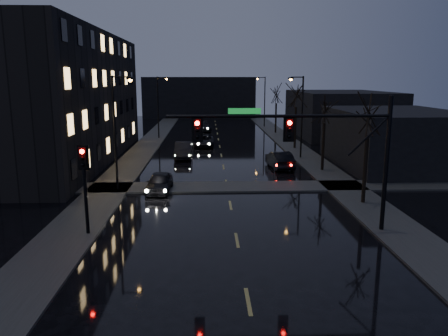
{
  "coord_description": "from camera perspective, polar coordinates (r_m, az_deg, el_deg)",
  "views": [
    {
      "loc": [
        -1.41,
        -12.25,
        7.83
      ],
      "look_at": [
        -0.56,
        10.11,
        3.2
      ],
      "focal_mm": 35.0,
      "sensor_mm": 36.0,
      "label": 1
    }
  ],
  "objects": [
    {
      "name": "oncoming_car_a",
      "position": [
        30.75,
        -8.44,
        -1.89
      ],
      "size": [
        1.79,
        4.05,
        1.36
      ],
      "primitive_type": "imported",
      "rotation": [
        0.0,
        0.0,
        -0.05
      ],
      "color": "black",
      "rests_on": "ground"
    },
    {
      "name": "oncoming_car_c",
      "position": [
        50.63,
        -2.65,
        3.55
      ],
      "size": [
        2.36,
        4.88,
        1.34
      ],
      "primitive_type": "imported",
      "rotation": [
        0.0,
        0.0,
        -0.03
      ],
      "color": "black",
      "rests_on": "ground"
    },
    {
      "name": "sidewalk_cross",
      "position": [
        31.75,
        0.42,
        -2.48
      ],
      "size": [
        40.0,
        3.0,
        0.12
      ],
      "primitive_type": "cube",
      "color": "#2D2D2B",
      "rests_on": "ground"
    },
    {
      "name": "sidewalk_right",
      "position": [
        48.9,
        9.54,
        2.38
      ],
      "size": [
        3.0,
        140.0,
        0.12
      ],
      "primitive_type": "cube",
      "color": "#2D2D2B",
      "rests_on": "ground"
    },
    {
      "name": "signal_pole_left",
      "position": [
        22.62,
        -17.76,
        -1.18
      ],
      "size": [
        0.35,
        0.41,
        4.53
      ],
      "color": "black",
      "rests_on": "ground"
    },
    {
      "name": "commercial_right_far",
      "position": [
        63.18,
        14.87,
        6.92
      ],
      "size": [
        12.0,
        18.0,
        6.0
      ],
      "primitive_type": "cube",
      "color": "black",
      "rests_on": "ground"
    },
    {
      "name": "tree_mid_a",
      "position": [
        37.61,
        13.08,
        8.34
      ],
      "size": [
        3.3,
        3.3,
        7.58
      ],
      "color": "black",
      "rests_on": "ground"
    },
    {
      "name": "oncoming_car_b",
      "position": [
        43.6,
        -5.31,
        2.33
      ],
      "size": [
        1.66,
        4.73,
        1.56
      ],
      "primitive_type": "imported",
      "rotation": [
        0.0,
        0.0,
        0.0
      ],
      "color": "black",
      "rests_on": "ground"
    },
    {
      "name": "apartment_block",
      "position": [
        44.9,
        -22.08,
        8.51
      ],
      "size": [
        12.0,
        30.0,
        12.0
      ],
      "primitive_type": "cube",
      "color": "black",
      "rests_on": "ground"
    },
    {
      "name": "streetlight_l_near",
      "position": [
        31.02,
        -13.72,
        5.71
      ],
      "size": [
        1.53,
        0.28,
        8.0
      ],
      "color": "black",
      "rests_on": "ground"
    },
    {
      "name": "tree_near",
      "position": [
        28.07,
        18.45,
        7.81
      ],
      "size": [
        3.52,
        3.52,
        8.08
      ],
      "color": "black",
      "rests_on": "ground"
    },
    {
      "name": "signal_mast",
      "position": [
        22.08,
        11.63,
        3.74
      ],
      "size": [
        11.11,
        0.41,
        7.0
      ],
      "color": "black",
      "rests_on": "ground"
    },
    {
      "name": "commercial_right_near",
      "position": [
        42.16,
        21.53,
        3.61
      ],
      "size": [
        10.0,
        14.0,
        5.0
      ],
      "primitive_type": "cube",
      "color": "black",
      "rests_on": "ground"
    },
    {
      "name": "sidewalk_left",
      "position": [
        48.4,
        -10.59,
        2.25
      ],
      "size": [
        3.0,
        140.0,
        0.12
      ],
      "primitive_type": "cube",
      "color": "#2D2D2B",
      "rests_on": "ground"
    },
    {
      "name": "lead_car",
      "position": [
        38.76,
        7.28,
        1.08
      ],
      "size": [
        2.07,
        4.75,
        1.52
      ],
      "primitive_type": "imported",
      "rotation": [
        0.0,
        0.0,
        3.25
      ],
      "color": "black",
      "rests_on": "ground"
    },
    {
      "name": "tree_mid_b",
      "position": [
        49.25,
        9.45,
        10.11
      ],
      "size": [
        3.74,
        3.74,
        8.59
      ],
      "color": "black",
      "rests_on": "ground"
    },
    {
      "name": "streetlight_l_far",
      "position": [
        57.66,
        -8.42,
        8.53
      ],
      "size": [
        1.53,
        0.28,
        8.0
      ],
      "color": "black",
      "rests_on": "ground"
    },
    {
      "name": "oncoming_car_d",
      "position": [
        65.8,
        -2.69,
        5.47
      ],
      "size": [
        2.49,
        5.13,
        1.44
      ],
      "primitive_type": "imported",
      "rotation": [
        0.0,
        0.0,
        0.1
      ],
      "color": "black",
      "rests_on": "ground"
    },
    {
      "name": "streetlight_r_far",
      "position": [
        70.89,
        5.17,
        9.17
      ],
      "size": [
        1.53,
        0.28,
        8.0
      ],
      "color": "black",
      "rests_on": "ground"
    },
    {
      "name": "streetlight_r_mid",
      "position": [
        43.3,
        9.89,
        7.47
      ],
      "size": [
        1.53,
        0.28,
        8.0
      ],
      "color": "black",
      "rests_on": "ground"
    },
    {
      "name": "far_block",
      "position": [
        90.34,
        -3.24,
        9.24
      ],
      "size": [
        22.0,
        10.0,
        8.0
      ],
      "primitive_type": "cube",
      "color": "black",
      "rests_on": "ground"
    },
    {
      "name": "ground",
      "position": [
        14.6,
        3.95,
        -20.76
      ],
      "size": [
        160.0,
        160.0,
        0.0
      ],
      "primitive_type": "plane",
      "color": "black",
      "rests_on": "ground"
    },
    {
      "name": "tree_far",
      "position": [
        63.04,
        6.87,
        10.0
      ],
      "size": [
        3.43,
        3.43,
        7.88
      ],
      "color": "black",
      "rests_on": "ground"
    }
  ]
}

